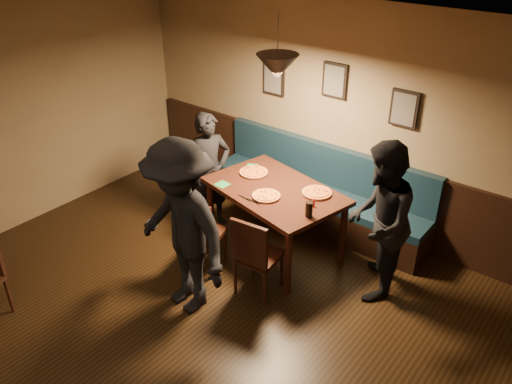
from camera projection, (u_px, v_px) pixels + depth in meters
floor at (122, 371)px, 4.70m from camera, size 7.00×7.00×0.00m
ceiling at (67, 64)px, 3.33m from camera, size 7.00×7.00×0.00m
wall_back at (333, 115)px, 6.41m from camera, size 6.00×0.00×6.00m
wainscot at (327, 181)px, 6.83m from camera, size 5.88×0.06×1.00m
booth_bench at (316, 189)px, 6.65m from camera, size 3.00×0.60×1.00m
picture_left at (274, 79)px, 6.73m from camera, size 0.32×0.04×0.42m
picture_center at (335, 80)px, 6.17m from camera, size 0.32×0.04×0.42m
picture_right at (404, 109)px, 5.76m from camera, size 0.32×0.04×0.42m
pendant_lamp at (277, 67)px, 5.25m from camera, size 0.44×0.44×0.25m
dining_table at (274, 220)px, 6.15m from camera, size 1.74×1.32×0.84m
chair_near_left at (204, 232)px, 5.84m from camera, size 0.51×0.51×0.93m
chair_near_right at (259, 254)px, 5.45m from camera, size 0.47×0.47×0.96m
diner_left at (210, 171)px, 6.50m from camera, size 0.54×0.65×1.52m
diner_right at (379, 222)px, 5.27m from camera, size 0.90×1.01×1.74m
diner_front at (181, 229)px, 5.04m from camera, size 1.29×0.86×1.87m
pizza_a at (254, 172)px, 6.26m from camera, size 0.45×0.45×0.04m
pizza_b at (266, 196)px, 5.77m from camera, size 0.42×0.42×0.04m
pizza_c at (317, 193)px, 5.83m from camera, size 0.38×0.38×0.04m
soda_glass at (309, 209)px, 5.39m from camera, size 0.08×0.08×0.17m
tabasco_bottle at (314, 202)px, 5.57m from camera, size 0.03×0.03×0.11m
napkin_a at (252, 166)px, 6.44m from camera, size 0.18×0.18×0.01m
napkin_b at (222, 184)px, 6.03m from camera, size 0.15×0.15×0.01m
cutlery_set at (249, 200)px, 5.72m from camera, size 0.18×0.05×0.00m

